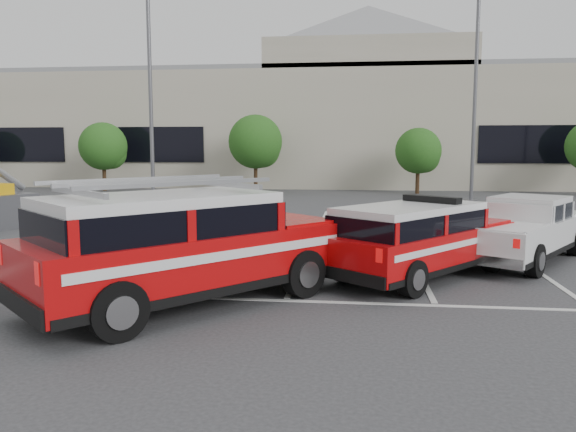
% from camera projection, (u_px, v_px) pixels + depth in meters
% --- Properties ---
extents(ground, '(120.00, 120.00, 0.00)m').
position_uv_depth(ground, '(301.00, 268.00, 13.14)').
color(ground, '#323234').
rests_on(ground, ground).
extents(stall_markings, '(23.00, 15.00, 0.01)m').
position_uv_depth(stall_markings, '(315.00, 237.00, 17.58)').
color(stall_markings, silver).
rests_on(stall_markings, ground).
extents(convention_building, '(60.00, 16.99, 13.20)m').
position_uv_depth(convention_building, '(343.00, 123.00, 43.95)').
color(convention_building, '#C0B5A2').
rests_on(convention_building, ground).
extents(tree_left, '(3.07, 3.07, 4.42)m').
position_uv_depth(tree_left, '(105.00, 148.00, 36.30)').
color(tree_left, '#3F2B19').
rests_on(tree_left, ground).
extents(tree_mid_left, '(3.37, 3.37, 4.85)m').
position_uv_depth(tree_mid_left, '(257.00, 144.00, 35.08)').
color(tree_mid_left, '#3F2B19').
rests_on(tree_mid_left, ground).
extents(tree_mid_right, '(2.77, 2.77, 3.99)m').
position_uv_depth(tree_mid_right, '(420.00, 152.00, 33.96)').
color(tree_mid_right, '#3F2B19').
rests_on(tree_mid_right, ground).
extents(light_pole_left, '(0.90, 0.60, 10.24)m').
position_uv_depth(light_pole_left, '(150.00, 94.00, 25.29)').
color(light_pole_left, '#59595E').
rests_on(light_pole_left, ground).
extents(light_pole_mid, '(0.90, 0.60, 10.24)m').
position_uv_depth(light_pole_mid, '(475.00, 99.00, 27.45)').
color(light_pole_mid, '#59595E').
rests_on(light_pole_mid, ground).
extents(fire_chief_suv, '(4.56, 5.00, 1.75)m').
position_uv_depth(fire_chief_suv, '(420.00, 245.00, 12.13)').
color(fire_chief_suv, '#B0080A').
rests_on(fire_chief_suv, ground).
extents(white_pickup, '(4.34, 5.28, 1.58)m').
position_uv_depth(white_pickup, '(523.00, 236.00, 13.95)').
color(white_pickup, silver).
rests_on(white_pickup, ground).
extents(ladder_suv, '(5.53, 5.80, 2.27)m').
position_uv_depth(ladder_suv, '(183.00, 255.00, 10.02)').
color(ladder_suv, '#B0080A').
rests_on(ladder_suv, ground).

